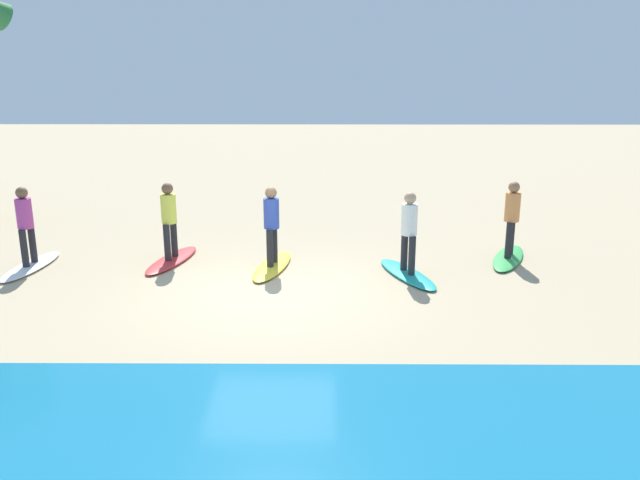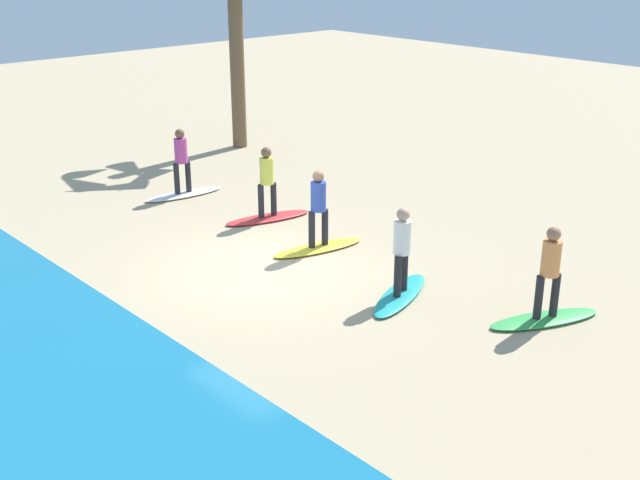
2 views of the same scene
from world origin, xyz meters
TOP-DOWN VIEW (x-y plane):
  - ground_plane at (0.00, 0.00)m, footprint 60.00×60.00m
  - surfboard_green at (-5.03, -2.12)m, footprint 1.35×2.15m
  - surfer_green at (-5.03, -2.12)m, footprint 0.32×0.43m
  - surfboard_teal at (-2.70, -1.02)m, footprint 1.28×2.16m
  - surfer_teal at (-2.70, -1.02)m, footprint 0.32×0.44m
  - surfboard_yellow at (0.06, -1.51)m, footprint 0.97×2.17m
  - surfer_yellow at (0.06, -1.51)m, footprint 0.32×0.45m
  - surfboard_red at (2.26, -1.91)m, footprint 1.05×2.17m
  - surfer_red at (2.26, -1.91)m, footprint 0.32×0.45m
  - surfboard_white at (5.12, -1.47)m, footprint 0.81×2.15m
  - surfer_white at (5.12, -1.47)m, footprint 0.32×0.46m

SIDE VIEW (x-z plane):
  - ground_plane at x=0.00m, z-range 0.00..0.00m
  - surfboard_green at x=-5.03m, z-range 0.00..0.09m
  - surfboard_teal at x=-2.70m, z-range 0.00..0.09m
  - surfboard_yellow at x=0.06m, z-range 0.00..0.09m
  - surfboard_red at x=2.26m, z-range 0.00..0.09m
  - surfboard_white at x=5.12m, z-range 0.00..0.09m
  - surfer_green at x=-5.03m, z-range 0.22..1.86m
  - surfer_teal at x=-2.70m, z-range 0.22..1.86m
  - surfer_yellow at x=0.06m, z-range 0.22..1.86m
  - surfer_red at x=2.26m, z-range 0.22..1.86m
  - surfer_white at x=5.12m, z-range 0.22..1.86m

